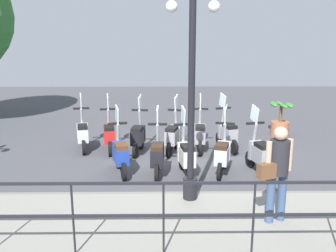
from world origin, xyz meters
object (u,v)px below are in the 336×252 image
object	(u,v)px
scooter_near_2	(186,155)
scooter_far_0	(227,133)
lamp_post_near	(191,107)
scooter_far_3	(138,136)
scooter_near_1	(223,154)
scooter_far_4	(109,135)
scooter_far_1	(200,134)
scooter_near_0	(259,153)
potted_palm	(280,122)
scooter_far_2	(173,136)
scooter_far_5	(83,133)
pedestrian_with_bag	(277,167)
scooter_near_4	(120,154)
scooter_near_3	(157,155)

from	to	relation	value
scooter_near_2	scooter_far_0	size ratio (longest dim) A/B	1.00
lamp_post_near	scooter_far_3	world-z (taller)	lamp_post_near
scooter_near_2	scooter_far_3	size ratio (longest dim) A/B	1.00
scooter_near_1	scooter_far_4	distance (m)	3.29
scooter_near_1	scooter_far_1	world-z (taller)	same
scooter_near_0	scooter_near_1	world-z (taller)	same
potted_palm	scooter_far_4	xyz separation A→B (m)	(-1.61, 5.15, 0.04)
scooter_near_0	scooter_far_3	size ratio (longest dim) A/B	1.00
lamp_post_near	scooter_far_2	size ratio (longest dim) A/B	2.55
lamp_post_near	scooter_far_3	distance (m)	3.68
scooter_near_1	scooter_far_1	distance (m)	1.75
scooter_near_2	scooter_far_5	size ratio (longest dim) A/B	1.00
scooter_far_1	potted_palm	bearing A→B (deg)	-54.53
pedestrian_with_bag	scooter_far_4	bearing A→B (deg)	17.20
scooter_near_0	scooter_near_4	size ratio (longest dim) A/B	1.00
scooter_near_1	scooter_near_3	distance (m)	1.49
potted_palm	scooter_far_2	size ratio (longest dim) A/B	0.69
pedestrian_with_bag	scooter_far_1	xyz separation A→B (m)	(4.23, 0.81, -0.60)
lamp_post_near	potted_palm	world-z (taller)	lamp_post_near
scooter_near_0	scooter_near_2	distance (m)	1.69
pedestrian_with_bag	scooter_near_0	xyz separation A→B (m)	(2.54, -0.39, -0.60)
scooter_near_1	scooter_far_4	xyz separation A→B (m)	(1.71, 2.82, 0.00)
scooter_far_3	scooter_far_4	distance (m)	0.81
scooter_near_0	scooter_near_2	xyz separation A→B (m)	(-0.11, 1.68, 0.00)
potted_palm	scooter_near_1	size ratio (longest dim) A/B	0.69
lamp_post_near	scooter_near_0	size ratio (longest dim) A/B	2.55
scooter_far_2	pedestrian_with_bag	bearing A→B (deg)	-142.96
scooter_near_2	scooter_far_0	world-z (taller)	same
scooter_far_1	scooter_far_5	bearing A→B (deg)	92.40
potted_palm	scooter_near_0	size ratio (longest dim) A/B	0.69
scooter_far_4	scooter_far_5	distance (m)	0.75
scooter_near_3	scooter_near_4	xyz separation A→B (m)	(0.09, 0.84, 0.00)
scooter_near_0	scooter_near_3	xyz separation A→B (m)	(-0.09, 2.33, 0.00)
scooter_near_1	scooter_far_2	bearing A→B (deg)	51.33
scooter_far_3	scooter_far_4	size ratio (longest dim) A/B	1.00
scooter_far_2	scooter_far_3	size ratio (longest dim) A/B	1.00
potted_palm	scooter_far_3	bearing A→B (deg)	111.86
scooter_near_2	scooter_far_4	size ratio (longest dim) A/B	1.00
scooter_near_0	scooter_far_4	distance (m)	4.03
scooter_far_1	lamp_post_near	bearing A→B (deg)	176.13
scooter_far_5	scooter_near_0	bearing A→B (deg)	-125.39
potted_palm	scooter_near_1	xyz separation A→B (m)	(-3.32, 2.33, 0.04)
scooter_near_1	scooter_far_2	size ratio (longest dim) A/B	1.00
lamp_post_near	scooter_far_1	bearing A→B (deg)	-8.47
scooter_far_1	scooter_far_2	distance (m)	0.75
scooter_near_0	scooter_near_3	bearing A→B (deg)	78.67
scooter_far_5	scooter_near_3	bearing A→B (deg)	-145.57
scooter_near_1	scooter_far_1	size ratio (longest dim) A/B	1.00
scooter_near_0	scooter_far_4	xyz separation A→B (m)	(1.69, 3.66, 0.00)
potted_palm	scooter_far_1	distance (m)	3.13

